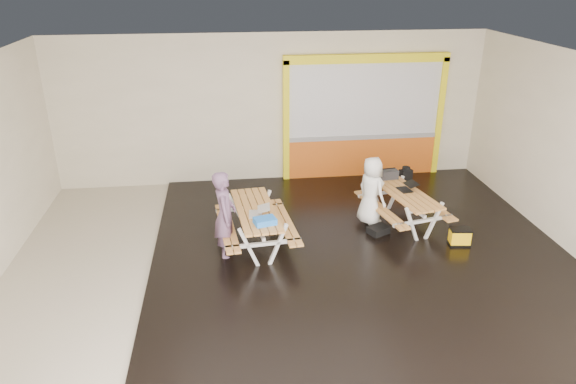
{
  "coord_description": "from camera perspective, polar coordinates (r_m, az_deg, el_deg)",
  "views": [
    {
      "loc": [
        -1.09,
        -7.91,
        4.87
      ],
      "look_at": [
        0.0,
        0.9,
        1.0
      ],
      "focal_mm": 32.67,
      "sensor_mm": 36.0,
      "label": 1
    }
  ],
  "objects": [
    {
      "name": "room",
      "position": [
        8.57,
        0.74,
        2.21
      ],
      "size": [
        10.02,
        8.02,
        3.52
      ],
      "color": "beige",
      "rests_on": "ground"
    },
    {
      "name": "deck",
      "position": [
        9.56,
        8.19,
        -7.14
      ],
      "size": [
        7.5,
        7.98,
        0.05
      ],
      "primitive_type": "cube",
      "color": "black",
      "rests_on": "room"
    },
    {
      "name": "kiosk",
      "position": [
        12.76,
        8.23,
        7.73
      ],
      "size": [
        3.88,
        0.16,
        3.0
      ],
      "color": "#D65F18",
      "rests_on": "room"
    },
    {
      "name": "picnic_table_left",
      "position": [
        9.62,
        -3.51,
        -2.83
      ],
      "size": [
        1.51,
        2.07,
        0.78
      ],
      "color": "#DE9A4E",
      "rests_on": "deck"
    },
    {
      "name": "picnic_table_right",
      "position": [
        10.65,
        12.5,
        -0.82
      ],
      "size": [
        1.64,
        2.1,
        0.75
      ],
      "color": "#DE9A4E",
      "rests_on": "deck"
    },
    {
      "name": "person_left",
      "position": [
        9.27,
        -6.89,
        -2.52
      ],
      "size": [
        0.41,
        0.61,
        1.63
      ],
      "primitive_type": "imported",
      "rotation": [
        0.0,
        0.0,
        1.54
      ],
      "color": "#6C4D6B",
      "rests_on": "deck"
    },
    {
      "name": "person_right",
      "position": [
        10.41,
        9.05,
        0.14
      ],
      "size": [
        0.69,
        0.8,
        1.38
      ],
      "primitive_type": "imported",
      "rotation": [
        0.0,
        0.0,
        2.03
      ],
      "color": "white",
      "rests_on": "deck"
    },
    {
      "name": "laptop_left",
      "position": [
        9.31,
        -3.23,
        -2.18
      ],
      "size": [
        0.39,
        0.36,
        0.16
      ],
      "color": "silver",
      "rests_on": "picnic_table_left"
    },
    {
      "name": "laptop_right",
      "position": [
        10.65,
        12.83,
        0.47
      ],
      "size": [
        0.41,
        0.37,
        0.15
      ],
      "color": "black",
      "rests_on": "picnic_table_right"
    },
    {
      "name": "blue_pouch",
      "position": [
        8.98,
        -2.53,
        -3.17
      ],
      "size": [
        0.42,
        0.34,
        0.11
      ],
      "primitive_type": "cube",
      "rotation": [
        0.0,
        0.0,
        0.25
      ],
      "color": "blue",
      "rests_on": "picnic_table_left"
    },
    {
      "name": "toolbox",
      "position": [
        11.12,
        10.82,
        1.89
      ],
      "size": [
        0.43,
        0.25,
        0.24
      ],
      "color": "black",
      "rests_on": "picnic_table_right"
    },
    {
      "name": "backpack",
      "position": [
        11.51,
        12.65,
        1.65
      ],
      "size": [
        0.29,
        0.23,
        0.43
      ],
      "color": "black",
      "rests_on": "picnic_table_right"
    },
    {
      "name": "dark_case",
      "position": [
        10.36,
        9.8,
        -4.09
      ],
      "size": [
        0.47,
        0.42,
        0.14
      ],
      "primitive_type": "cube",
      "rotation": [
        0.0,
        0.0,
        0.46
      ],
      "color": "black",
      "rests_on": "deck"
    },
    {
      "name": "fluke_bag",
      "position": [
        10.29,
        18.18,
        -4.67
      ],
      "size": [
        0.41,
        0.29,
        0.33
      ],
      "color": "black",
      "rests_on": "deck"
    }
  ]
}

